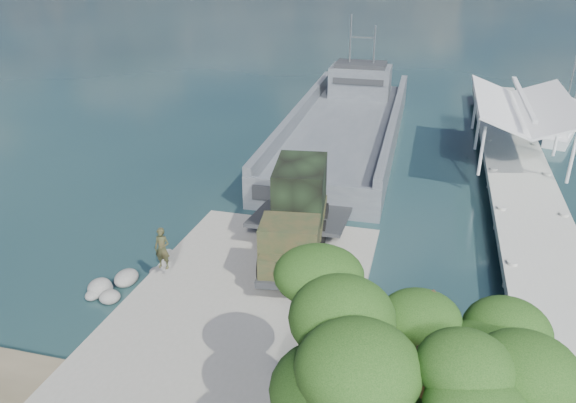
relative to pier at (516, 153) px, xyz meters
The scene contains 10 objects.
ground 22.89m from the pier, 124.71° to the right, with size 1400.00×1400.00×0.00m, color #172E37.
boat_ramp 23.70m from the pier, 123.33° to the right, with size 10.00×18.00×0.50m, color gray.
shoreline_rocks 26.55m from the pier, 136.42° to the right, with size 3.20×5.60×0.90m, color #62625F, non-canonical shape.
pier is the anchor object (origin of this frame).
landing_craft 12.93m from the pier, 163.46° to the left, with size 8.55×32.26×9.54m.
military_truck 18.75m from the pier, 129.19° to the right, with size 3.74×8.87×3.99m.
soldier 25.29m from the pier, 132.88° to the right, with size 0.74×0.49×2.04m, color #20321C.
sailboat_near 9.98m from the pier, 63.50° to the left, with size 3.45×6.21×7.27m.
sailboat_far 20.63m from the pier, 68.97° to the left, with size 2.58×5.00×5.85m.
overhang_tree 27.80m from the pier, 102.44° to the right, with size 7.42×6.84×6.74m.
Camera 1 is at (6.98, -19.97, 14.70)m, focal length 35.00 mm.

